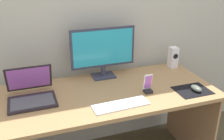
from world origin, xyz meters
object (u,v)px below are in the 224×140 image
at_px(laptop, 31,94).
at_px(phone_in_dock, 148,86).
at_px(monitor, 103,51).
at_px(mouse, 196,88).
at_px(keyboard_external, 121,105).
at_px(speaker_right, 173,57).

distance_m(laptop, phone_in_dock, 0.80).
relative_size(monitor, phone_in_dock, 3.70).
xyz_separation_m(monitor, mouse, (0.56, -0.46, -0.20)).
bearing_deg(monitor, phone_in_dock, -58.59).
relative_size(laptop, keyboard_external, 0.84).
bearing_deg(speaker_right, mouse, -99.83).
relative_size(keyboard_external, phone_in_dock, 2.69).
height_order(laptop, mouse, laptop).
bearing_deg(laptop, speaker_right, 9.45).
distance_m(mouse, phone_in_dock, 0.35).
relative_size(laptop, phone_in_dock, 2.26).
xyz_separation_m(speaker_right, keyboard_external, (-0.67, -0.47, -0.09)).
bearing_deg(mouse, phone_in_dock, 162.80).
distance_m(laptop, keyboard_external, 0.61).
xyz_separation_m(monitor, speaker_right, (0.64, -0.00, -0.13)).
xyz_separation_m(monitor, phone_in_dock, (0.22, -0.36, -0.17)).
bearing_deg(keyboard_external, mouse, -1.48).
relative_size(speaker_right, mouse, 1.81).
distance_m(keyboard_external, phone_in_dock, 0.28).
relative_size(monitor, keyboard_external, 1.38).
bearing_deg(keyboard_external, laptop, 150.35).
height_order(speaker_right, phone_in_dock, speaker_right).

